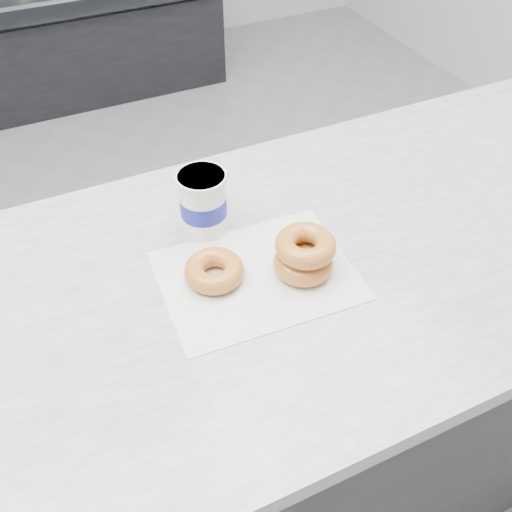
% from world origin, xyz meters
% --- Properties ---
extents(ground, '(5.00, 5.00, 0.00)m').
position_xyz_m(ground, '(0.00, 0.00, 0.00)').
color(ground, gray).
rests_on(ground, ground).
extents(counter, '(3.06, 0.76, 0.90)m').
position_xyz_m(counter, '(0.00, -0.60, 0.45)').
color(counter, '#333335').
rests_on(counter, ground).
extents(wax_paper, '(0.35, 0.28, 0.00)m').
position_xyz_m(wax_paper, '(0.30, -0.61, 0.90)').
color(wax_paper, silver).
rests_on(wax_paper, counter).
extents(donut_single, '(0.12, 0.12, 0.04)m').
position_xyz_m(donut_single, '(0.23, -0.58, 0.92)').
color(donut_single, '#BE7C34').
rests_on(donut_single, wax_paper).
extents(donut_stack, '(0.15, 0.15, 0.08)m').
position_xyz_m(donut_stack, '(0.38, -0.63, 0.94)').
color(donut_stack, '#BE7C34').
rests_on(donut_stack, wax_paper).
extents(coffee_cup, '(0.11, 0.11, 0.13)m').
position_xyz_m(coffee_cup, '(0.26, -0.45, 0.96)').
color(coffee_cup, white).
rests_on(coffee_cup, counter).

